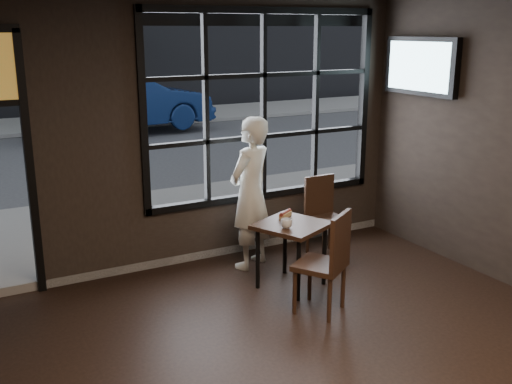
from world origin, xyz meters
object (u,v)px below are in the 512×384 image
chair_near (320,262)px  man (250,193)px  cafe_table (291,255)px  navy_car (125,102)px

chair_near → man: 1.41m
cafe_table → navy_car: size_ratio=0.16×
cafe_table → navy_car: 10.41m
cafe_table → chair_near: size_ratio=0.70×
man → navy_car: bearing=-125.9°
cafe_table → man: 0.90m
chair_near → man: size_ratio=0.58×
chair_near → navy_car: size_ratio=0.23×
man → chair_near: bearing=64.1°
chair_near → man: (-0.05, 1.36, 0.37)m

